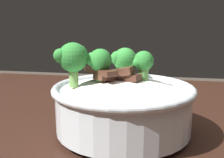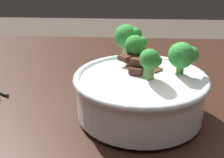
% 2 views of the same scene
% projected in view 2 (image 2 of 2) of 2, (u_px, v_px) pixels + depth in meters
% --- Properties ---
extents(dining_table, '(1.18, 0.97, 0.83)m').
position_uv_depth(dining_table, '(81.00, 156.00, 0.63)').
color(dining_table, black).
rests_on(dining_table, ground).
extents(rice_bowl, '(0.23, 0.23, 0.15)m').
position_uv_depth(rice_bowl, '(141.00, 88.00, 0.49)').
color(rice_bowl, silver).
rests_on(rice_bowl, dining_table).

